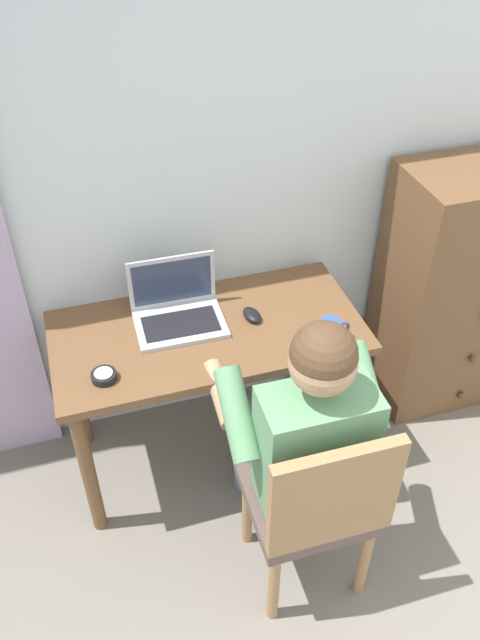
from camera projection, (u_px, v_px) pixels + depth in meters
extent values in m
cube|color=silver|center=(245.00, 152.00, 2.46)|extent=(4.80, 0.05, 2.50)
cube|color=brown|center=(208.00, 333.00, 2.49)|extent=(1.19, 0.58, 0.03)
cylinder|color=brown|center=(88.00, 472.00, 2.42)|extent=(0.06, 0.06, 0.69)
cylinder|color=brown|center=(351.00, 410.00, 2.66)|extent=(0.06, 0.06, 0.69)
cylinder|color=brown|center=(75.00, 386.00, 2.77)|extent=(0.06, 0.06, 0.69)
cylinder|color=brown|center=(308.00, 338.00, 3.01)|extent=(0.06, 0.06, 0.69)
cube|color=brown|center=(458.00, 289.00, 2.90)|extent=(0.64, 0.41, 1.17)
sphere|color=brown|center=(462.00, 396.00, 3.04)|extent=(0.04, 0.04, 0.04)
sphere|color=brown|center=(473.00, 359.00, 2.89)|extent=(0.04, 0.04, 0.04)
cube|color=brown|center=(308.00, 496.00, 2.23)|extent=(0.43, 0.41, 0.05)
cube|color=#9E754C|center=(335.00, 498.00, 1.95)|extent=(0.42, 0.05, 0.42)
cylinder|color=#9E754C|center=(330.00, 488.00, 2.53)|extent=(0.04, 0.04, 0.41)
cylinder|color=#9E754C|center=(247.00, 509.00, 2.46)|extent=(0.04, 0.04, 0.41)
cylinder|color=#9E754C|center=(365.00, 560.00, 2.30)|extent=(0.04, 0.04, 0.41)
cylinder|color=#9E754C|center=(274.00, 586.00, 2.22)|extent=(0.04, 0.04, 0.41)
cylinder|color=#6B84AD|center=(310.00, 435.00, 2.39)|extent=(0.15, 0.40, 0.14)
cylinder|color=#6B84AD|center=(264.00, 445.00, 2.35)|extent=(0.15, 0.40, 0.14)
cylinder|color=#6B84AD|center=(289.00, 437.00, 2.69)|extent=(0.11, 0.11, 0.48)
cylinder|color=#6B84AD|center=(248.00, 446.00, 2.65)|extent=(0.11, 0.11, 0.48)
cube|color=#609366|center=(315.00, 447.00, 2.05)|extent=(0.36, 0.21, 0.46)
cylinder|color=#609366|center=(364.00, 387.00, 2.14)|extent=(0.09, 0.30, 0.25)
cylinder|color=#609366|center=(237.00, 415.00, 2.05)|extent=(0.09, 0.30, 0.25)
cylinder|color=tan|center=(338.00, 369.00, 2.36)|extent=(0.07, 0.27, 0.11)
cylinder|color=tan|center=(221.00, 394.00, 2.26)|extent=(0.07, 0.27, 0.11)
sphere|color=tan|center=(323.00, 363.00, 1.83)|extent=(0.20, 0.20, 0.20)
sphere|color=#513823|center=(324.00, 355.00, 1.81)|extent=(0.20, 0.20, 0.20)
cube|color=#B7BABF|center=(180.00, 324.00, 2.48)|extent=(0.35, 0.25, 0.02)
cube|color=black|center=(181.00, 324.00, 2.47)|extent=(0.29, 0.16, 0.00)
cube|color=#B7BABF|center=(172.00, 281.00, 2.50)|extent=(0.34, 0.02, 0.22)
cube|color=#2D3851|center=(172.00, 282.00, 2.49)|extent=(0.31, 0.01, 0.18)
ellipsoid|color=black|center=(252.00, 315.00, 2.51)|extent=(0.08, 0.11, 0.03)
cylinder|color=black|center=(104.00, 376.00, 2.26)|extent=(0.09, 0.09, 0.03)
cylinder|color=silver|center=(103.00, 373.00, 2.25)|extent=(0.06, 0.06, 0.00)
cylinder|color=#33518C|center=(330.00, 331.00, 2.39)|extent=(0.08, 0.08, 0.09)
torus|color=#33518C|center=(343.00, 328.00, 2.40)|extent=(0.06, 0.01, 0.06)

